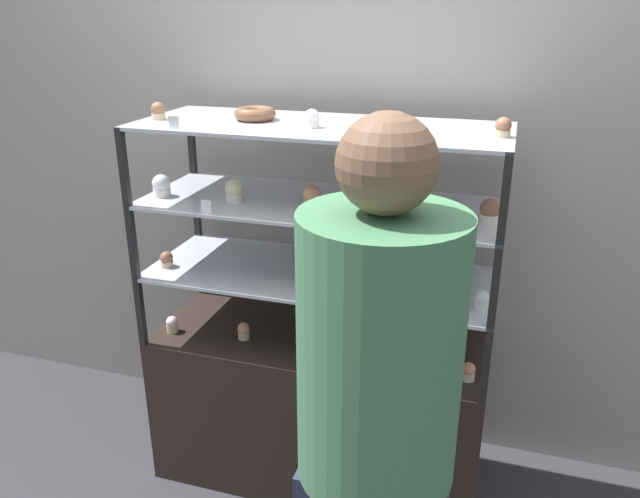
% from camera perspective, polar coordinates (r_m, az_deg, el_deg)
% --- Properties ---
extents(ground_plane, '(20.00, 20.00, 0.00)m').
position_cam_1_polar(ground_plane, '(2.75, 0.00, -19.40)').
color(ground_plane, '#2D2D33').
extents(back_wall, '(8.00, 0.05, 2.60)m').
position_cam_1_polar(back_wall, '(2.52, 2.71, 9.91)').
color(back_wall, gray).
rests_on(back_wall, ground_plane).
extents(display_base, '(1.26, 0.50, 0.62)m').
position_cam_1_polar(display_base, '(2.56, 0.00, -14.17)').
color(display_base, black).
rests_on(display_base, ground_plane).
extents(display_riser_lower, '(1.26, 0.50, 0.27)m').
position_cam_1_polar(display_riser_lower, '(2.28, 0.00, -2.59)').
color(display_riser_lower, black).
rests_on(display_riser_lower, display_base).
extents(display_riser_middle, '(1.26, 0.50, 0.27)m').
position_cam_1_polar(display_riser_middle, '(2.19, 0.00, 3.91)').
color(display_riser_middle, black).
rests_on(display_riser_middle, display_riser_lower).
extents(display_riser_upper, '(1.26, 0.50, 0.27)m').
position_cam_1_polar(display_riser_upper, '(2.12, 0.00, 10.89)').
color(display_riser_upper, black).
rests_on(display_riser_upper, display_riser_middle).
extents(layer_cake_centerpiece, '(0.18, 0.18, 0.14)m').
position_cam_1_polar(layer_cake_centerpiece, '(2.21, 1.73, -1.02)').
color(layer_cake_centerpiece, '#DBBC84').
rests_on(layer_cake_centerpiece, display_riser_lower).
extents(sheet_cake_frosted, '(0.26, 0.14, 0.07)m').
position_cam_1_polar(sheet_cake_frosted, '(2.10, 5.86, 4.54)').
color(sheet_cake_frosted, brown).
rests_on(sheet_cake_frosted, display_riser_middle).
extents(cupcake_0, '(0.05, 0.05, 0.07)m').
position_cam_1_polar(cupcake_0, '(2.49, -13.35, -6.70)').
color(cupcake_0, '#CCB28C').
rests_on(cupcake_0, display_base).
extents(cupcake_1, '(0.05, 0.05, 0.07)m').
position_cam_1_polar(cupcake_1, '(2.40, -6.99, -7.44)').
color(cupcake_1, '#CCB28C').
rests_on(cupcake_1, display_base).
extents(cupcake_2, '(0.05, 0.05, 0.07)m').
position_cam_1_polar(cupcake_2, '(2.28, -0.82, -8.92)').
color(cupcake_2, white).
rests_on(cupcake_2, display_base).
extents(cupcake_3, '(0.05, 0.05, 0.07)m').
position_cam_1_polar(cupcake_3, '(2.25, 6.60, -9.54)').
color(cupcake_3, '#CCB28C').
rests_on(cupcake_3, display_base).
extents(cupcake_4, '(0.05, 0.05, 0.07)m').
position_cam_1_polar(cupcake_4, '(2.20, 13.41, -10.83)').
color(cupcake_4, beige).
rests_on(cupcake_4, display_base).
extents(price_tag_0, '(0.04, 0.00, 0.04)m').
position_cam_1_polar(price_tag_0, '(2.16, 2.02, -11.08)').
color(price_tag_0, white).
rests_on(price_tag_0, display_base).
extents(cupcake_5, '(0.05, 0.05, 0.06)m').
position_cam_1_polar(cupcake_5, '(2.39, -13.85, -0.94)').
color(cupcake_5, '#CCB28C').
rests_on(cupcake_5, display_riser_lower).
extents(cupcake_6, '(0.05, 0.05, 0.06)m').
position_cam_1_polar(cupcake_6, '(2.08, 14.58, -4.50)').
color(cupcake_6, white).
rests_on(cupcake_6, display_riser_lower).
extents(price_tag_1, '(0.04, 0.00, 0.04)m').
position_cam_1_polar(price_tag_1, '(2.02, 3.81, -4.84)').
color(price_tag_1, white).
rests_on(price_tag_1, display_riser_lower).
extents(cupcake_7, '(0.06, 0.06, 0.08)m').
position_cam_1_polar(cupcake_7, '(2.31, -14.30, 5.60)').
color(cupcake_7, white).
rests_on(cupcake_7, display_riser_middle).
extents(cupcake_8, '(0.06, 0.06, 0.08)m').
position_cam_1_polar(cupcake_8, '(2.20, -7.85, 5.27)').
color(cupcake_8, white).
rests_on(cupcake_8, display_riser_middle).
extents(cupcake_9, '(0.06, 0.06, 0.08)m').
position_cam_1_polar(cupcake_9, '(2.11, -0.76, 4.76)').
color(cupcake_9, '#CCB28C').
rests_on(cupcake_9, display_riser_middle).
extents(cupcake_10, '(0.06, 0.06, 0.08)m').
position_cam_1_polar(cupcake_10, '(2.03, 15.27, 3.33)').
color(cupcake_10, beige).
rests_on(cupcake_10, display_riser_middle).
extents(price_tag_2, '(0.04, 0.00, 0.04)m').
position_cam_1_polar(price_tag_2, '(2.09, -10.35, 3.82)').
color(price_tag_2, white).
rests_on(price_tag_2, display_riser_middle).
extents(cupcake_11, '(0.05, 0.05, 0.06)m').
position_cam_1_polar(cupcake_11, '(2.28, -14.58, 12.10)').
color(cupcake_11, '#CCB28C').
rests_on(cupcake_11, display_riser_upper).
extents(cupcake_12, '(0.05, 0.05, 0.06)m').
position_cam_1_polar(cupcake_12, '(2.06, -0.75, 11.82)').
color(cupcake_12, white).
rests_on(cupcake_12, display_riser_upper).
extents(cupcake_13, '(0.05, 0.05, 0.06)m').
position_cam_1_polar(cupcake_13, '(1.98, 16.39, 10.61)').
color(cupcake_13, '#CCB28C').
rests_on(cupcake_13, display_riser_upper).
extents(price_tag_3, '(0.04, 0.00, 0.04)m').
position_cam_1_polar(price_tag_3, '(2.07, -13.21, 11.17)').
color(price_tag_3, white).
rests_on(price_tag_3, display_riser_upper).
extents(donut_glazed, '(0.14, 0.14, 0.04)m').
position_cam_1_polar(donut_glazed, '(2.21, -5.96, 12.20)').
color(donut_glazed, brown).
rests_on(donut_glazed, display_riser_upper).
extents(customer_figure, '(0.38, 0.38, 1.61)m').
position_cam_1_polar(customer_figure, '(1.55, 5.17, -16.08)').
color(customer_figure, '#282D47').
rests_on(customer_figure, ground_plane).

